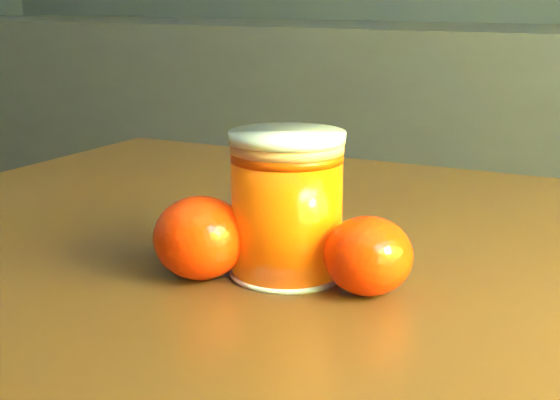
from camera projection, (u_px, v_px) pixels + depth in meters
The scene contains 4 objects.
kitchen_counter at pixel (361, 195), 2.11m from camera, with size 3.15×0.60×0.90m, color #49494E.
juice_glass at pixel (287, 205), 0.54m from camera, with size 0.08×0.08×0.10m.
orange_front at pixel (200, 238), 0.54m from camera, with size 0.07×0.07×0.06m, color #FF2E05.
orange_back at pixel (368, 256), 0.51m from camera, with size 0.06×0.06×0.05m, color #FF2E05.
Camera 1 is at (0.98, -0.36, 0.96)m, focal length 50.00 mm.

